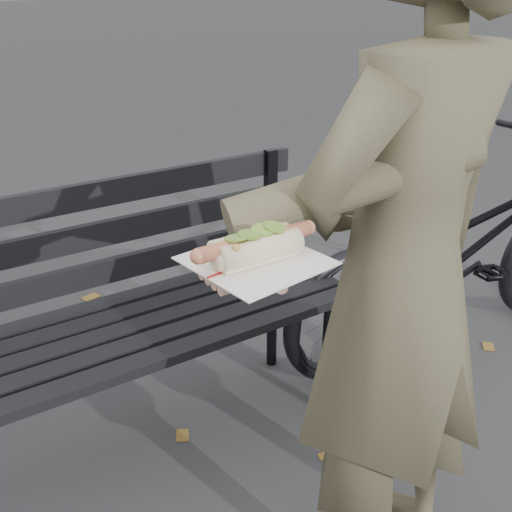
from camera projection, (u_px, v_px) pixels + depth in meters
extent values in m
cylinder|color=black|center=(327.00, 358.00, 2.07)|extent=(0.04, 0.04, 0.45)
cylinder|color=black|center=(272.00, 315.00, 2.33)|extent=(0.04, 0.04, 0.45)
cube|color=black|center=(142.00, 364.00, 1.64)|extent=(1.50, 0.07, 0.03)
cube|color=black|center=(130.00, 348.00, 1.70)|extent=(1.50, 0.07, 0.03)
cube|color=black|center=(118.00, 334.00, 1.77)|extent=(1.50, 0.07, 0.03)
cube|color=black|center=(108.00, 320.00, 1.84)|extent=(1.50, 0.07, 0.03)
cube|color=black|center=(98.00, 308.00, 1.91)|extent=(1.50, 0.07, 0.03)
cube|color=black|center=(270.00, 207.00, 2.16)|extent=(0.04, 0.03, 0.42)
cube|color=black|center=(91.00, 275.00, 1.89)|extent=(1.50, 0.02, 0.08)
cube|color=black|center=(86.00, 237.00, 1.83)|extent=(1.50, 0.02, 0.08)
cube|color=black|center=(80.00, 197.00, 1.78)|extent=(1.50, 0.02, 0.08)
imported|color=black|center=(459.00, 249.00, 2.40)|extent=(1.68, 0.70, 0.86)
imported|color=#4D4533|center=(400.00, 281.00, 1.30)|extent=(0.64, 0.46, 1.66)
cylinder|color=#4D4533|center=(355.00, 184.00, 1.11)|extent=(0.51, 0.23, 0.19)
cylinder|color=#D8A384|center=(273.00, 259.00, 0.97)|extent=(0.09, 0.08, 0.07)
ellipsoid|color=#D8A384|center=(256.00, 270.00, 0.94)|extent=(0.10, 0.11, 0.03)
cylinder|color=#D8A384|center=(236.00, 286.00, 0.89)|extent=(0.06, 0.02, 0.02)
cylinder|color=#D8A384|center=(229.00, 280.00, 0.91)|extent=(0.06, 0.02, 0.02)
cylinder|color=#D8A384|center=(222.00, 275.00, 0.92)|extent=(0.06, 0.02, 0.02)
cylinder|color=#D8A384|center=(216.00, 271.00, 0.94)|extent=(0.06, 0.02, 0.02)
cylinder|color=#D8A384|center=(281.00, 281.00, 0.90)|extent=(0.04, 0.05, 0.02)
cube|color=white|center=(256.00, 261.00, 0.93)|extent=(0.21, 0.21, 0.00)
cube|color=#B21E1E|center=(256.00, 260.00, 0.93)|extent=(0.19, 0.03, 0.00)
cylinder|color=#C86D4C|center=(256.00, 241.00, 0.92)|extent=(0.20, 0.02, 0.02)
sphere|color=#C86D4C|center=(198.00, 256.00, 0.87)|extent=(0.02, 0.02, 0.02)
sphere|color=#C86D4C|center=(308.00, 228.00, 0.97)|extent=(0.03, 0.02, 0.02)
sphere|color=#9E6B2D|center=(236.00, 248.00, 0.87)|extent=(0.01, 0.01, 0.01)
sphere|color=#9E6B2D|center=(275.00, 226.00, 0.95)|extent=(0.01, 0.01, 0.01)
sphere|color=#9E6B2D|center=(269.00, 233.00, 0.92)|extent=(0.01, 0.01, 0.01)
sphere|color=#9E6B2D|center=(223.00, 241.00, 0.91)|extent=(0.01, 0.01, 0.01)
sphere|color=#9E6B2D|center=(271.00, 226.00, 0.95)|extent=(0.01, 0.01, 0.01)
sphere|color=#9E6B2D|center=(258.00, 235.00, 0.94)|extent=(0.01, 0.01, 0.01)
sphere|color=#9E6B2D|center=(291.00, 236.00, 0.93)|extent=(0.01, 0.01, 0.01)
sphere|color=#9E6B2D|center=(281.00, 227.00, 0.96)|extent=(0.01, 0.01, 0.01)
sphere|color=#9E6B2D|center=(244.00, 245.00, 0.89)|extent=(0.01, 0.01, 0.01)
sphere|color=#9E6B2D|center=(260.00, 244.00, 0.90)|extent=(0.01, 0.01, 0.01)
sphere|color=#9E6B2D|center=(252.00, 234.00, 0.92)|extent=(0.01, 0.01, 0.01)
sphere|color=#9E6B2D|center=(222.00, 244.00, 0.88)|extent=(0.01, 0.01, 0.01)
sphere|color=#9E6B2D|center=(237.00, 243.00, 0.90)|extent=(0.01, 0.01, 0.01)
sphere|color=#9E6B2D|center=(249.00, 237.00, 0.91)|extent=(0.01, 0.01, 0.01)
sphere|color=#9E6B2D|center=(257.00, 231.00, 0.93)|extent=(0.01, 0.01, 0.01)
sphere|color=#9E6B2D|center=(270.00, 235.00, 0.93)|extent=(0.01, 0.01, 0.01)
sphere|color=#9E6B2D|center=(259.00, 233.00, 0.92)|extent=(0.01, 0.01, 0.01)
sphere|color=#9E6B2D|center=(271.00, 231.00, 0.93)|extent=(0.01, 0.01, 0.01)
sphere|color=#9E6B2D|center=(270.00, 236.00, 0.93)|extent=(0.01, 0.01, 0.01)
sphere|color=#9E6B2D|center=(242.00, 246.00, 0.89)|extent=(0.01, 0.01, 0.01)
sphere|color=#9E6B2D|center=(264.00, 235.00, 0.93)|extent=(0.01, 0.01, 0.01)
sphere|color=#9E6B2D|center=(268.00, 230.00, 0.94)|extent=(0.01, 0.01, 0.01)
sphere|color=#9E6B2D|center=(263.00, 231.00, 0.93)|extent=(0.01, 0.01, 0.01)
sphere|color=#9E6B2D|center=(240.00, 249.00, 0.88)|extent=(0.01, 0.01, 0.01)
sphere|color=#9E6B2D|center=(292.00, 234.00, 0.93)|extent=(0.01, 0.01, 0.01)
sphere|color=#9E6B2D|center=(282.00, 227.00, 0.95)|extent=(0.01, 0.01, 0.01)
sphere|color=#9E6B2D|center=(245.00, 234.00, 0.92)|extent=(0.01, 0.01, 0.01)
sphere|color=#9E6B2D|center=(259.00, 231.00, 0.93)|extent=(0.01, 0.01, 0.01)
sphere|color=#9E6B2D|center=(236.00, 239.00, 0.90)|extent=(0.01, 0.01, 0.01)
sphere|color=#9E6B2D|center=(283.00, 228.00, 0.96)|extent=(0.01, 0.01, 0.01)
cylinder|color=olive|center=(236.00, 238.00, 0.90)|extent=(0.04, 0.04, 0.01)
cylinder|color=olive|center=(250.00, 234.00, 0.91)|extent=(0.04, 0.04, 0.01)
cylinder|color=olive|center=(262.00, 230.00, 0.92)|extent=(0.04, 0.04, 0.01)
cylinder|color=olive|center=(274.00, 227.00, 0.93)|extent=(0.04, 0.04, 0.01)
cube|color=brown|center=(340.00, 321.00, 2.71)|extent=(0.07, 0.08, 0.00)
cube|color=brown|center=(241.00, 247.00, 3.45)|extent=(0.08, 0.07, 0.00)
cube|color=brown|center=(488.00, 346.00, 2.53)|extent=(0.08, 0.08, 0.00)
cube|color=brown|center=(91.00, 297.00, 2.92)|extent=(0.09, 0.07, 0.00)
cube|color=brown|center=(325.00, 456.00, 1.96)|extent=(0.05, 0.04, 0.00)
cube|color=brown|center=(183.00, 435.00, 2.04)|extent=(0.07, 0.07, 0.00)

